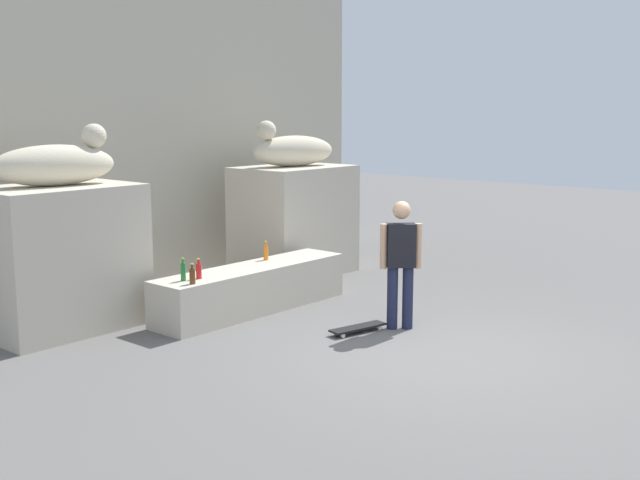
% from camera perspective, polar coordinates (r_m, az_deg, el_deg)
% --- Properties ---
extents(ground_plane, '(40.00, 40.00, 0.00)m').
position_cam_1_polar(ground_plane, '(9.20, 8.27, -8.30)').
color(ground_plane, '#605E5B').
extents(facade_wall, '(10.49, 0.60, 6.04)m').
position_cam_1_polar(facade_wall, '(12.94, -14.54, 10.25)').
color(facade_wall, '#BCB5A0').
rests_on(facade_wall, ground_plane).
extents(pedestal_left, '(1.93, 1.36, 1.86)m').
position_cam_1_polar(pedestal_left, '(10.47, -18.71, -1.26)').
color(pedestal_left, beige).
rests_on(pedestal_left, ground_plane).
extents(pedestal_right, '(1.93, 1.36, 1.86)m').
position_cam_1_polar(pedestal_right, '(13.25, -1.93, 1.45)').
color(pedestal_right, beige).
rests_on(pedestal_right, ground_plane).
extents(statue_reclining_left, '(1.66, 0.78, 0.78)m').
position_cam_1_polar(statue_reclining_left, '(10.33, -18.89, 5.39)').
color(statue_reclining_left, beige).
rests_on(statue_reclining_left, pedestal_left).
extents(statue_reclining_right, '(1.68, 0.87, 0.78)m').
position_cam_1_polar(statue_reclining_right, '(13.11, -2.09, 6.69)').
color(statue_reclining_right, beige).
rests_on(statue_reclining_right, pedestal_right).
extents(ledge_block, '(3.16, 0.72, 0.64)m').
position_cam_1_polar(ledge_block, '(10.94, -5.03, -3.59)').
color(ledge_block, beige).
rests_on(ledge_block, ground_plane).
extents(skater, '(0.41, 0.41, 1.67)m').
position_cam_1_polar(skater, '(9.94, 5.99, -1.41)').
color(skater, '#1E233F').
rests_on(skater, ground_plane).
extents(skateboard, '(0.82, 0.37, 0.08)m').
position_cam_1_polar(skateboard, '(9.91, 2.82, -6.49)').
color(skateboard, black).
rests_on(skateboard, ground_plane).
extents(bottle_green, '(0.07, 0.07, 0.30)m').
position_cam_1_polar(bottle_green, '(10.06, -10.08, -2.30)').
color(bottle_green, '#1E722D').
rests_on(bottle_green, ledge_block).
extents(bottle_brown, '(0.08, 0.08, 0.26)m').
position_cam_1_polar(bottle_brown, '(9.86, -9.42, -2.62)').
color(bottle_brown, '#593314').
rests_on(bottle_brown, ledge_block).
extents(bottle_orange, '(0.07, 0.07, 0.28)m').
position_cam_1_polar(bottle_orange, '(11.30, -4.02, -0.91)').
color(bottle_orange, orange).
rests_on(bottle_orange, ledge_block).
extents(bottle_red, '(0.07, 0.07, 0.27)m').
position_cam_1_polar(bottle_red, '(10.16, -8.95, -2.24)').
color(bottle_red, red).
rests_on(bottle_red, ledge_block).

